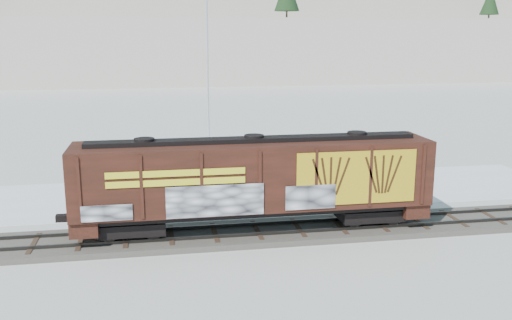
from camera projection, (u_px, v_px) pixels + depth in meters
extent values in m
plane|color=white|center=(257.00, 236.00, 26.83)|extent=(500.00, 500.00, 0.00)
cube|color=#59544C|center=(257.00, 233.00, 26.80)|extent=(50.00, 3.40, 0.28)
cube|color=#33302D|center=(260.00, 234.00, 26.06)|extent=(50.00, 0.10, 0.15)
cube|color=#33302D|center=(255.00, 224.00, 27.45)|extent=(50.00, 0.10, 0.15)
cube|color=white|center=(235.00, 193.00, 34.04)|extent=(40.00, 8.00, 0.03)
cube|color=white|center=(176.00, 50.00, 116.84)|extent=(360.00, 40.00, 12.00)
cube|color=white|center=(171.00, 22.00, 144.37)|extent=(360.00, 40.00, 24.00)
cube|color=white|center=(167.00, 6.00, 176.82)|extent=(360.00, 50.00, 35.00)
cone|color=black|center=(490.00, 0.00, 127.34)|extent=(4.20, 4.20, 6.15)
cube|color=black|center=(132.00, 225.00, 25.67)|extent=(3.00, 2.00, 0.90)
cube|color=black|center=(368.00, 212.00, 27.56)|extent=(3.00, 2.00, 0.90)
cylinder|color=black|center=(109.00, 232.00, 24.76)|extent=(0.90, 0.12, 0.90)
cube|color=black|center=(254.00, 207.00, 26.50)|extent=(16.28, 2.40, 0.25)
cube|color=#3D1810|center=(254.00, 174.00, 26.15)|extent=(16.28, 3.00, 2.99)
cube|color=black|center=(254.00, 139.00, 25.80)|extent=(14.98, 0.90, 0.20)
cube|color=gold|center=(357.00, 178.00, 25.41)|extent=(5.54, 0.03, 2.42)
cube|color=yellow|center=(176.00, 178.00, 23.99)|extent=(5.86, 0.02, 0.70)
cube|color=white|center=(215.00, 201.00, 24.49)|extent=(4.23, 0.03, 1.40)
cylinder|color=silver|center=(209.00, 162.00, 41.86)|extent=(0.90, 0.90, 0.20)
cylinder|color=silver|center=(208.00, 75.00, 40.48)|extent=(0.14, 0.14, 12.87)
imported|color=#ADB0B4|center=(151.00, 183.00, 32.72)|extent=(5.38, 3.15, 1.72)
imported|color=silver|center=(177.00, 179.00, 33.79)|extent=(5.32, 2.28, 1.70)
imported|color=black|center=(268.00, 181.00, 33.93)|extent=(5.02, 2.38, 1.41)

